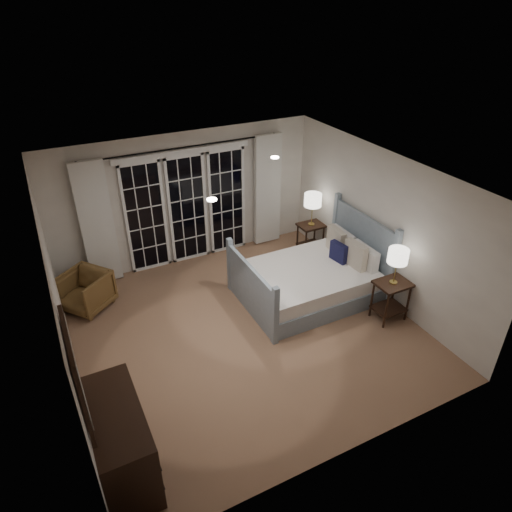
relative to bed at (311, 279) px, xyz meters
name	(u,v)px	position (x,y,z in m)	size (l,w,h in m)	color
floor	(245,329)	(-1.42, -0.33, -0.33)	(5.00, 5.00, 0.00)	#94654F
ceiling	(243,179)	(-1.42, -0.33, 2.17)	(5.00, 5.00, 0.00)	white
wall_left	(60,310)	(-3.92, -0.33, 0.92)	(0.02, 5.00, 2.50)	beige
wall_right	(381,226)	(1.08, -0.33, 0.92)	(0.02, 5.00, 2.50)	beige
wall_back	(186,199)	(-1.42, 2.17, 0.92)	(5.00, 0.02, 2.50)	beige
wall_front	(351,376)	(-1.42, -2.83, 0.92)	(5.00, 0.02, 2.50)	beige
french_doors	(188,208)	(-1.42, 2.13, 0.76)	(2.50, 0.04, 2.20)	black
curtain_rod	(184,147)	(-1.42, 2.07, 1.92)	(0.03, 0.03, 3.50)	black
curtain_left	(97,224)	(-3.07, 2.05, 0.82)	(0.55, 0.10, 2.25)	silver
curtain_right	(268,191)	(0.23, 2.05, 0.82)	(0.55, 0.10, 2.25)	silver
downlight_a	(275,157)	(-0.62, 0.27, 2.16)	(0.12, 0.12, 0.01)	white
downlight_b	(212,200)	(-2.02, -0.73, 2.16)	(0.12, 0.12, 0.01)	white
bed	(311,279)	(0.00, 0.00, 0.00)	(2.24, 1.61, 1.31)	#84919F
nightstand_left	(391,295)	(0.77, -1.10, 0.12)	(0.53, 0.42, 0.68)	black
nightstand_right	(310,234)	(0.78, 1.25, 0.09)	(0.49, 0.39, 0.63)	black
lamp_left	(398,256)	(0.77, -1.10, 0.83)	(0.31, 0.31, 0.60)	#B09746
lamp_right	(313,200)	(0.78, 1.25, 0.82)	(0.33, 0.33, 0.64)	#B09746
armchair	(85,291)	(-3.52, 1.38, 0.00)	(0.70, 0.72, 0.65)	brown
dresser	(121,441)	(-3.65, -1.89, 0.13)	(0.55, 1.30, 0.92)	black
mirror	(77,375)	(-3.88, -1.89, 1.22)	(0.05, 0.85, 1.00)	black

